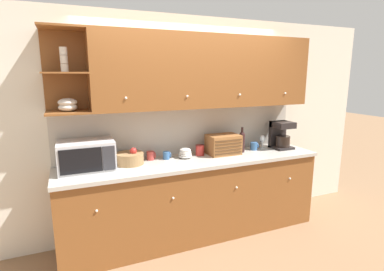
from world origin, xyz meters
name	(u,v)px	position (x,y,z in m)	size (l,w,h in m)	color
ground_plane	(186,223)	(0.00, 0.00, 0.00)	(24.00, 24.00, 0.00)	#896647
wall_back	(184,126)	(0.00, 0.03, 1.30)	(5.47, 0.06, 2.60)	silver
counter_unit	(195,197)	(0.00, -0.30, 0.48)	(3.09, 0.64, 0.95)	brown
backsplash_panel	(186,130)	(0.00, -0.01, 1.25)	(3.07, 0.01, 0.59)	#B7B2A8
upper_cabinets	(205,72)	(0.17, -0.18, 1.95)	(3.07, 0.38, 0.82)	brown
microwave	(86,155)	(-1.19, -0.22, 1.11)	(0.56, 0.40, 0.31)	silver
fruit_basket	(130,158)	(-0.74, -0.20, 1.02)	(0.30, 0.30, 0.19)	#937047
mug_patterned_third	(151,156)	(-0.48, -0.12, 1.00)	(0.10, 0.09, 0.10)	#B73D38
mug	(167,155)	(-0.30, -0.16, 1.00)	(0.09, 0.08, 0.09)	#38669E
bowl_stack_on_counter	(185,153)	(-0.08, -0.20, 1.01)	(0.16, 0.16, 0.12)	silver
storage_canister	(200,150)	(0.12, -0.16, 1.02)	(0.11, 0.11, 0.13)	#B22D28
bread_box	(223,144)	(0.42, -0.22, 1.07)	(0.39, 0.27, 0.24)	#996033
wine_bottle	(242,141)	(0.68, -0.22, 1.10)	(0.08, 0.08, 0.32)	black
mug_blue_second	(254,146)	(0.89, -0.19, 1.00)	(0.10, 0.09, 0.10)	#38669E
wine_glass	(262,139)	(1.04, -0.16, 1.07)	(0.07, 0.07, 0.18)	silver
coffee_maker	(281,135)	(1.27, -0.25, 1.13)	(0.25, 0.25, 0.36)	black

